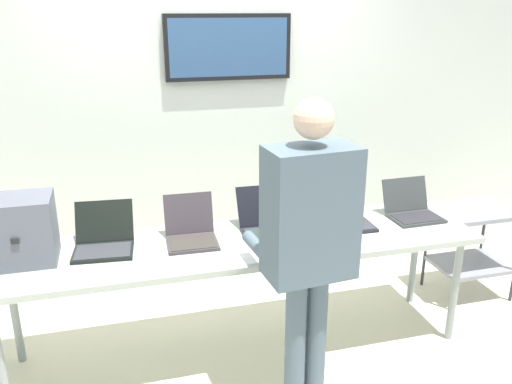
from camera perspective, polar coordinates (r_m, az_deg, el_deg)
name	(u,v)px	position (r m, az deg, el deg)	size (l,w,h in m)	color
ground	(242,351)	(3.66, -1.49, -16.77)	(8.00, 8.00, 0.04)	beige
back_wall	(207,124)	(4.15, -5.32, 7.32)	(8.00, 0.11, 2.53)	silver
workbench	(241,249)	(3.27, -1.60, -6.14)	(2.98, 0.70, 0.78)	#A4AFA2
equipment_box	(19,230)	(3.21, -24.20, -3.78)	(0.38, 0.30, 0.38)	#575B67
laptop_station_0	(104,240)	(3.26, -16.12, -4.96)	(0.37, 0.40, 0.25)	black
laptop_station_1	(191,231)	(3.26, -7.04, -4.25)	(0.31, 0.34, 0.26)	#3A3539
laptop_station_2	(270,223)	(3.37, 1.47, -3.34)	(0.37, 0.41, 0.25)	black
laptop_station_3	(343,215)	(3.52, 9.39, -2.48)	(0.35, 0.31, 0.28)	black
laptop_station_4	(412,209)	(3.75, 16.47, -1.76)	(0.34, 0.33, 0.24)	#363A3A
person	(309,235)	(2.65, 5.72, -4.67)	(0.47, 0.62, 1.74)	#4E606B
paper_sheet	(244,253)	(3.10, -1.34, -6.61)	(0.24, 0.32, 0.00)	white
storage_cart	(472,238)	(4.37, 22.32, -4.63)	(0.56, 0.44, 0.71)	gray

